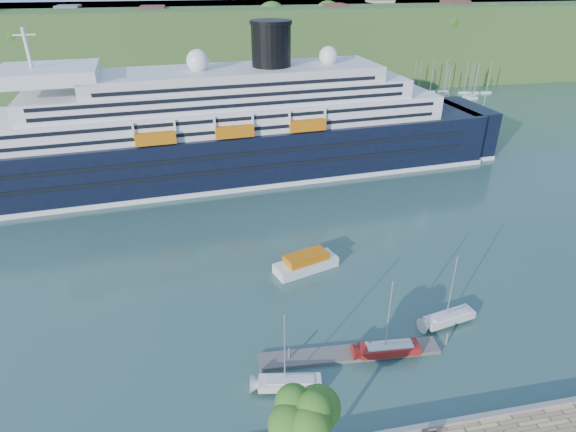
# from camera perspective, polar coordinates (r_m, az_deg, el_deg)

# --- Properties ---
(far_hillside) EXTENTS (400.00, 50.00, 24.00)m
(far_hillside) POSITION_cam_1_polar(r_m,az_deg,el_deg) (171.67, -8.02, 19.55)
(far_hillside) COLOR #386327
(far_hillside) RESTS_ON ground
(cruise_ship) EXTENTS (121.90, 28.07, 27.13)m
(cruise_ship) POSITION_cam_1_polar(r_m,az_deg,el_deg) (87.40, -10.22, 12.83)
(cruise_ship) COLOR black
(cruise_ship) RESTS_ON ground
(floating_pontoon) EXTENTS (18.62, 3.35, 0.41)m
(floating_pontoon) POSITION_cam_1_polar(r_m,az_deg,el_deg) (51.11, 7.31, -15.86)
(floating_pontoon) COLOR #645F59
(floating_pontoon) RESTS_ON ground
(sailboat_white_near) EXTENTS (6.68, 2.86, 8.36)m
(sailboat_white_near) POSITION_cam_1_polar(r_m,az_deg,el_deg) (44.74, 0.20, -16.26)
(sailboat_white_near) COLOR silver
(sailboat_white_near) RESTS_ON ground
(sailboat_red) EXTENTS (6.85, 2.37, 8.69)m
(sailboat_red) POSITION_cam_1_polar(r_m,az_deg,el_deg) (49.00, 12.29, -12.16)
(sailboat_red) COLOR maroon
(sailboat_red) RESTS_ON ground
(sailboat_white_far) EXTENTS (6.77, 3.11, 8.44)m
(sailboat_white_far) POSITION_cam_1_polar(r_m,az_deg,el_deg) (54.79, 19.08, -8.58)
(sailboat_white_far) COLOR silver
(sailboat_white_far) RESTS_ON ground
(tender_launch) EXTENTS (8.96, 5.37, 2.34)m
(tender_launch) POSITION_cam_1_polar(r_m,az_deg,el_deg) (62.44, 2.15, -5.44)
(tender_launch) COLOR #C5650B
(tender_launch) RESTS_ON ground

